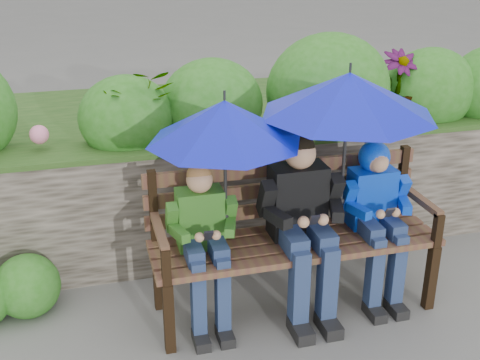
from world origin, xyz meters
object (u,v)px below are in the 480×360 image
object	(u,v)px
park_bench	(292,227)
umbrella_right	(349,94)
boy_left	(203,237)
umbrella_left	(225,122)
boy_right	(376,208)
boy_middle	(303,217)

from	to	relation	value
park_bench	umbrella_right	world-z (taller)	umbrella_right
boy_left	umbrella_left	xyz separation A→B (m)	(0.16, 0.03, 0.77)
umbrella_left	umbrella_right	bearing A→B (deg)	-1.47
park_bench	boy_right	world-z (taller)	boy_right
boy_left	umbrella_left	distance (m)	0.79
umbrella_right	boy_right	bearing A→B (deg)	-0.20
boy_left	boy_right	bearing A→B (deg)	0.45
park_bench	boy_left	bearing A→B (deg)	-171.87
boy_right	umbrella_left	bearing A→B (deg)	178.85
boy_left	boy_middle	bearing A→B (deg)	-1.25
boy_left	umbrella_right	distance (m)	1.32
umbrella_right	umbrella_left	bearing A→B (deg)	178.53
boy_right	umbrella_left	world-z (taller)	umbrella_left
boy_left	boy_right	distance (m)	1.25
boy_left	boy_middle	xyz separation A→B (m)	(0.69, -0.02, 0.06)
boy_right	umbrella_right	world-z (taller)	umbrella_right
boy_right	boy_left	bearing A→B (deg)	-179.55
boy_right	umbrella_right	size ratio (longest dim) A/B	1.01
boy_right	park_bench	bearing A→B (deg)	172.09
boy_right	umbrella_left	xyz separation A→B (m)	(-1.09, 0.02, 0.71)
umbrella_left	umbrella_right	world-z (taller)	umbrella_right
boy_middle	umbrella_left	distance (m)	0.88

